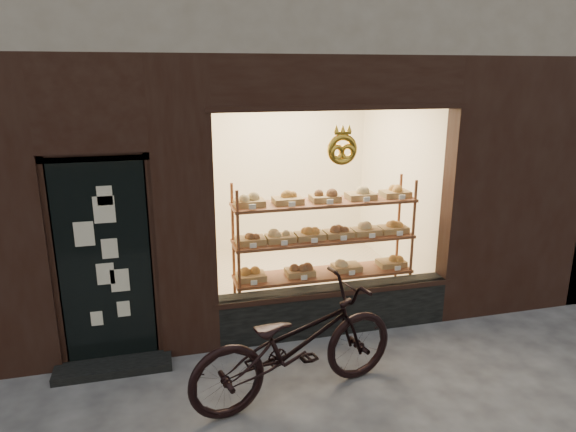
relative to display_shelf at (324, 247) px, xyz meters
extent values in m
cube|color=black|center=(0.00, -0.42, -0.62)|extent=(2.70, 0.25, 0.55)
cube|color=black|center=(-2.45, -0.49, 0.21)|extent=(0.90, 0.04, 2.15)
cube|color=black|center=(-2.45, -0.65, -0.85)|extent=(1.15, 0.35, 0.08)
torus|color=gold|center=(0.00, -0.53, 1.26)|extent=(0.33, 0.07, 0.33)
cube|color=brown|center=(0.00, 0.00, -0.84)|extent=(2.20, 0.45, 0.04)
cube|color=brown|center=(0.00, 0.00, -0.34)|extent=(2.20, 0.45, 0.03)
cube|color=brown|center=(0.00, 0.00, 0.11)|extent=(2.20, 0.45, 0.04)
cube|color=brown|center=(0.00, 0.00, 0.56)|extent=(2.20, 0.45, 0.04)
cylinder|color=brown|center=(-1.07, -0.19, -0.04)|extent=(0.04, 0.04, 1.70)
cylinder|color=brown|center=(1.07, -0.19, -0.04)|extent=(0.04, 0.04, 1.70)
cylinder|color=brown|center=(-1.07, 0.20, -0.04)|extent=(0.04, 0.04, 1.70)
cylinder|color=brown|center=(1.07, 0.20, -0.04)|extent=(0.04, 0.04, 1.70)
cube|color=#A77744|center=(-0.90, 0.00, -0.29)|extent=(0.34, 0.24, 0.07)
sphere|color=#A85B23|center=(-0.90, 0.00, -0.20)|extent=(0.11, 0.11, 0.11)
cube|color=white|center=(-0.90, -0.18, -0.29)|extent=(0.07, 0.01, 0.05)
cube|color=#A77744|center=(-0.30, 0.00, -0.29)|extent=(0.34, 0.24, 0.07)
sphere|color=#4F3A1E|center=(-0.30, 0.00, -0.20)|extent=(0.11, 0.11, 0.11)
cube|color=white|center=(-0.30, -0.18, -0.29)|extent=(0.08, 0.01, 0.05)
cube|color=#A77744|center=(0.30, 0.00, -0.29)|extent=(0.34, 0.24, 0.07)
sphere|color=tan|center=(0.30, 0.00, -0.20)|extent=(0.11, 0.11, 0.11)
cube|color=white|center=(0.30, -0.18, -0.29)|extent=(0.07, 0.01, 0.05)
cube|color=#A77744|center=(0.90, 0.00, -0.29)|extent=(0.34, 0.24, 0.07)
sphere|color=#A85B23|center=(0.90, 0.00, -0.20)|extent=(0.11, 0.11, 0.11)
cube|color=white|center=(0.90, -0.18, -0.29)|extent=(0.08, 0.01, 0.05)
cube|color=#A77744|center=(-0.90, 0.00, 0.16)|extent=(0.34, 0.24, 0.07)
sphere|color=#4F3A1E|center=(-0.90, 0.00, 0.25)|extent=(0.11, 0.11, 0.11)
cube|color=white|center=(-0.90, -0.18, 0.16)|extent=(0.07, 0.01, 0.06)
cube|color=#A77744|center=(-0.54, 0.00, 0.16)|extent=(0.34, 0.24, 0.07)
sphere|color=tan|center=(-0.54, 0.00, 0.25)|extent=(0.11, 0.11, 0.11)
cube|color=white|center=(-0.54, -0.18, 0.16)|extent=(0.08, 0.01, 0.06)
cube|color=#A77744|center=(-0.18, 0.00, 0.16)|extent=(0.34, 0.24, 0.07)
sphere|color=#A85B23|center=(-0.18, 0.00, 0.25)|extent=(0.11, 0.11, 0.11)
cube|color=white|center=(-0.18, -0.18, 0.16)|extent=(0.07, 0.01, 0.06)
cube|color=#A77744|center=(0.18, 0.00, 0.16)|extent=(0.34, 0.24, 0.07)
sphere|color=#4F3A1E|center=(0.18, 0.00, 0.25)|extent=(0.11, 0.11, 0.11)
cube|color=white|center=(0.18, -0.18, 0.16)|extent=(0.07, 0.01, 0.06)
cube|color=#A77744|center=(0.54, 0.00, 0.16)|extent=(0.34, 0.24, 0.07)
sphere|color=tan|center=(0.54, 0.00, 0.25)|extent=(0.11, 0.11, 0.11)
cube|color=white|center=(0.54, -0.18, 0.16)|extent=(0.08, 0.01, 0.06)
cube|color=#A77744|center=(0.90, 0.00, 0.16)|extent=(0.34, 0.24, 0.07)
sphere|color=#A85B23|center=(0.90, 0.00, 0.25)|extent=(0.11, 0.11, 0.11)
cube|color=white|center=(0.90, -0.18, 0.16)|extent=(0.08, 0.01, 0.06)
cube|color=#A77744|center=(-0.90, 0.00, 0.61)|extent=(0.34, 0.24, 0.07)
sphere|color=tan|center=(-0.90, 0.00, 0.70)|extent=(0.11, 0.11, 0.11)
cube|color=white|center=(-0.90, -0.18, 0.61)|extent=(0.07, 0.01, 0.06)
cube|color=#A77744|center=(-0.45, 0.00, 0.61)|extent=(0.34, 0.24, 0.07)
sphere|color=#A85B23|center=(-0.45, 0.00, 0.70)|extent=(0.11, 0.11, 0.11)
cube|color=white|center=(-0.45, -0.18, 0.61)|extent=(0.07, 0.01, 0.06)
cube|color=#A77744|center=(0.00, 0.00, 0.61)|extent=(0.34, 0.24, 0.07)
sphere|color=#4F3A1E|center=(0.00, 0.00, 0.70)|extent=(0.11, 0.11, 0.11)
cube|color=white|center=(0.00, -0.18, 0.61)|extent=(0.07, 0.01, 0.06)
cube|color=#A77744|center=(0.45, 0.00, 0.61)|extent=(0.34, 0.24, 0.07)
sphere|color=tan|center=(0.45, 0.00, 0.70)|extent=(0.11, 0.11, 0.11)
cube|color=white|center=(0.45, -0.18, 0.61)|extent=(0.07, 0.01, 0.06)
cube|color=#A77744|center=(0.90, 0.00, 0.61)|extent=(0.34, 0.24, 0.07)
sphere|color=#A85B23|center=(0.90, 0.00, 0.70)|extent=(0.11, 0.11, 0.11)
cube|color=white|center=(0.90, -0.18, 0.61)|extent=(0.08, 0.01, 0.06)
imported|color=black|center=(-0.77, -1.51, -0.35)|extent=(2.17, 1.14, 1.08)
camera|label=1|loc=(-1.89, -5.56, 2.04)|focal=32.00mm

